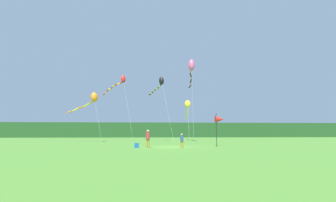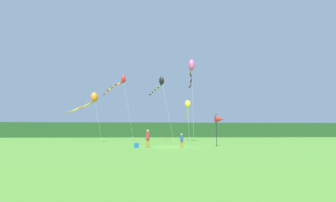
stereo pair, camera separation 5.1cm
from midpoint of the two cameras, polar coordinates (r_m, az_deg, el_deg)
name	(u,v)px [view 1 (the left image)]	position (r m, az deg, el deg)	size (l,w,h in m)	color
ground_plane	(173,147)	(25.84, 0.98, -10.09)	(120.00, 120.00, 0.00)	#4C842D
distant_treeline	(157,130)	(70.73, -2.46, -6.40)	(108.00, 2.33, 3.99)	#234C23
person_adult	(148,138)	(24.34, -4.53, -8.06)	(0.37, 0.37, 1.67)	olive
person_child	(182,140)	(23.87, 3.00, -8.56)	(0.29, 0.29, 1.33)	olive
cooler_box	(137,145)	(24.63, -7.00, -9.69)	(0.41, 0.38, 0.43)	#1959B2
banner_flag_pole	(220,120)	(27.00, 11.24, -4.04)	(0.90, 0.70, 3.36)	black
kite_red	(120,82)	(43.45, -10.60, 4.20)	(6.00, 7.56, 10.74)	#B2B2B2
kite_yellow	(188,106)	(45.15, 4.29, -1.12)	(1.35, 11.90, 7.03)	#B2B2B2
kite_orange	(92,99)	(39.28, -16.45, 0.46)	(6.68, 5.92, 7.27)	#B2B2B2
kite_rainbow	(191,67)	(39.17, 5.14, 7.38)	(1.39, 8.65, 12.23)	#B2B2B2
kite_black	(160,83)	(42.00, -1.73, 4.08)	(3.67, 7.92, 10.38)	#B2B2B2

